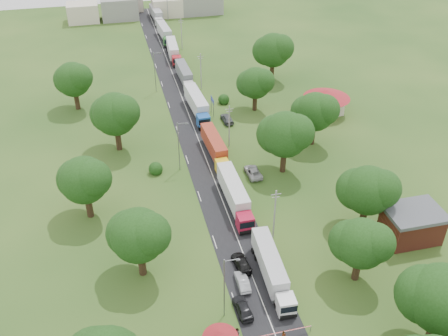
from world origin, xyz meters
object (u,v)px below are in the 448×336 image
object	(u,v)px
car_lane_front	(243,308)
car_lane_mid	(242,282)
boom_barrier	(266,336)
truck_0	(271,268)
info_sign	(212,102)

from	to	relation	value
car_lane_front	car_lane_mid	distance (m)	4.66
car_lane_front	car_lane_mid	xyz separation A→B (m)	(1.20, 4.50, -0.07)
boom_barrier	truck_0	distance (m)	10.43
truck_0	car_lane_front	distance (m)	7.26
boom_barrier	car_lane_mid	xyz separation A→B (m)	(-0.44, 9.49, -0.19)
truck_0	car_lane_mid	distance (m)	4.43
info_sign	car_lane_mid	size ratio (longest dim) A/B	0.96
boom_barrier	car_lane_front	xyz separation A→B (m)	(-1.64, 4.99, -0.12)
car_lane_front	info_sign	bearing A→B (deg)	-102.46
boom_barrier	car_lane_front	distance (m)	5.26
car_lane_front	car_lane_mid	world-z (taller)	car_lane_front
car_lane_front	truck_0	bearing A→B (deg)	-143.12
info_sign	car_lane_front	size ratio (longest dim) A/B	0.91
truck_0	info_sign	bearing A→B (deg)	86.82
boom_barrier	car_lane_front	bearing A→B (deg)	108.22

